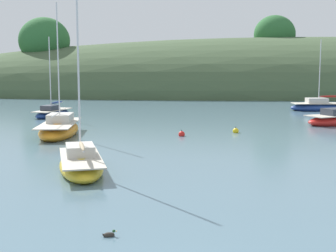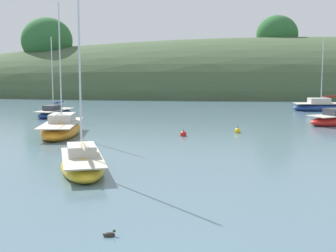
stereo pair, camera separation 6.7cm
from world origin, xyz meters
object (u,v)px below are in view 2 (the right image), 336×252
(sailboat_teal_outer, at_px, (61,129))
(mooring_buoy_inner, at_px, (183,134))
(sailboat_orange_cutter, at_px, (323,107))
(sailboat_cream_ketch, at_px, (55,113))
(mooring_buoy_outer, at_px, (238,131))
(sailboat_white_near, at_px, (82,164))
(duck_lead, at_px, (109,235))

(sailboat_teal_outer, distance_m, mooring_buoy_inner, 8.56)
(sailboat_orange_cutter, relative_size, sailboat_cream_ketch, 1.01)
(sailboat_orange_cutter, distance_m, mooring_buoy_inner, 23.53)
(sailboat_teal_outer, height_order, mooring_buoy_inner, sailboat_teal_outer)
(mooring_buoy_inner, bearing_deg, mooring_buoy_outer, 21.88)
(sailboat_white_near, distance_m, sailboat_cream_ketch, 24.09)
(sailboat_teal_outer, bearing_deg, mooring_buoy_outer, 5.13)
(sailboat_white_near, xyz_separation_m, sailboat_cream_ketch, (-6.81, 23.11, -0.03))
(sailboat_teal_outer, bearing_deg, duck_lead, -73.51)
(sailboat_orange_cutter, xyz_separation_m, sailboat_white_near, (-20.23, -28.89, -0.03))
(mooring_buoy_outer, xyz_separation_m, duck_lead, (-6.61, -21.01, -0.07))
(sailboat_white_near, height_order, sailboat_cream_ketch, sailboat_white_near)
(sailboat_teal_outer, xyz_separation_m, mooring_buoy_outer, (12.49, 1.12, -0.31))
(sailboat_orange_cutter, distance_m, sailboat_white_near, 35.27)
(sailboat_cream_ketch, bearing_deg, mooring_buoy_inner, -45.84)
(duck_lead, bearing_deg, mooring_buoy_inner, 82.22)
(sailboat_cream_ketch, distance_m, duck_lead, 32.86)
(sailboat_white_near, xyz_separation_m, duck_lead, (2.32, -8.45, -0.32))
(sailboat_orange_cutter, bearing_deg, duck_lead, -115.62)
(sailboat_teal_outer, distance_m, duck_lead, 20.74)
(sailboat_white_near, bearing_deg, sailboat_teal_outer, 107.30)
(sailboat_teal_outer, xyz_separation_m, sailboat_cream_ketch, (-3.25, 11.67, -0.08))
(sailboat_white_near, bearing_deg, sailboat_orange_cutter, 54.99)
(duck_lead, bearing_deg, sailboat_teal_outer, 106.49)
(sailboat_white_near, relative_size, mooring_buoy_inner, 15.82)
(sailboat_cream_ketch, bearing_deg, sailboat_white_near, -73.57)
(sailboat_teal_outer, relative_size, sailboat_cream_ketch, 1.24)
(sailboat_white_near, height_order, mooring_buoy_inner, sailboat_white_near)
(mooring_buoy_inner, bearing_deg, sailboat_orange_cutter, 49.60)
(sailboat_cream_ketch, distance_m, mooring_buoy_inner, 16.93)
(duck_lead, bearing_deg, sailboat_orange_cutter, 64.38)
(sailboat_cream_ketch, relative_size, mooring_buoy_outer, 14.04)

